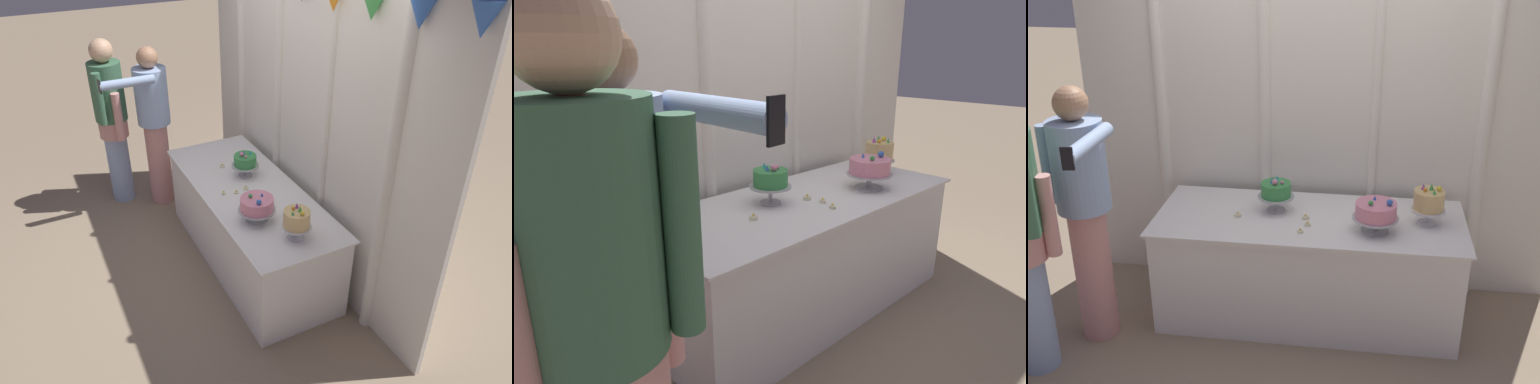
# 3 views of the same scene
# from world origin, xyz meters

# --- Properties ---
(ground_plane) EXTENTS (24.00, 24.00, 0.00)m
(ground_plane) POSITION_xyz_m (0.00, 0.00, 0.00)
(ground_plane) COLOR gray
(draped_curtain) EXTENTS (3.39, 0.16, 2.81)m
(draped_curtain) POSITION_xyz_m (0.00, 0.59, 1.48)
(draped_curtain) COLOR white
(draped_curtain) RESTS_ON ground_plane
(cake_table) EXTENTS (2.04, 0.82, 0.75)m
(cake_table) POSITION_xyz_m (0.00, 0.10, 0.38)
(cake_table) COLOR white
(cake_table) RESTS_ON ground_plane
(cake_display_leftmost) EXTENTS (0.24, 0.24, 0.24)m
(cake_display_leftmost) POSITION_xyz_m (-0.23, 0.17, 0.89)
(cake_display_leftmost) COLOR #B2B2B7
(cake_display_leftmost) RESTS_ON cake_table
(cake_display_center) EXTENTS (0.29, 0.29, 0.24)m
(cake_display_center) POSITION_xyz_m (0.43, -0.04, 0.89)
(cake_display_center) COLOR #B2B2B7
(cake_display_center) RESTS_ON cake_table
(cake_display_rightmost) EXTENTS (0.22, 0.22, 0.28)m
(cake_display_rightmost) POSITION_xyz_m (0.76, 0.11, 0.91)
(cake_display_rightmost) COLOR silver
(cake_display_rightmost) RESTS_ON cake_table
(tealight_far_left) EXTENTS (0.05, 0.05, 0.03)m
(tealight_far_left) POSITION_xyz_m (-0.47, 0.05, 0.76)
(tealight_far_left) COLOR beige
(tealight_far_left) RESTS_ON cake_table
(tealight_near_left) EXTENTS (0.04, 0.04, 0.03)m
(tealight_near_left) POSITION_xyz_m (-0.03, -0.12, 0.76)
(tealight_near_left) COLOR beige
(tealight_near_left) RESTS_ON cake_table
(tealight_near_right) EXTENTS (0.05, 0.05, 0.03)m
(tealight_near_right) POSITION_xyz_m (-0.02, 0.08, 0.76)
(tealight_near_right) COLOR beige
(tealight_near_right) RESTS_ON cake_table
(tealight_far_right) EXTENTS (0.04, 0.04, 0.03)m
(tealight_far_right) POSITION_xyz_m (0.00, -0.02, 0.76)
(tealight_far_right) COLOR beige
(tealight_far_right) RESTS_ON cake_table
(guest_girl_blue_dress) EXTENTS (0.49, 0.69, 1.69)m
(guest_girl_blue_dress) POSITION_xyz_m (-1.35, -0.32, 0.94)
(guest_girl_blue_dress) COLOR #D6938E
(guest_girl_blue_dress) RESTS_ON ground_plane
(guest_man_pink_jacket) EXTENTS (0.46, 0.34, 1.53)m
(guest_man_pink_jacket) POSITION_xyz_m (-1.58, -0.68, 0.85)
(guest_man_pink_jacket) COLOR #282D38
(guest_man_pink_jacket) RESTS_ON ground_plane
(guest_man_dark_suit) EXTENTS (0.45, 0.45, 1.75)m
(guest_man_dark_suit) POSITION_xyz_m (-1.59, -0.68, 0.97)
(guest_man_dark_suit) COLOR #93ADD6
(guest_man_dark_suit) RESTS_ON ground_plane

